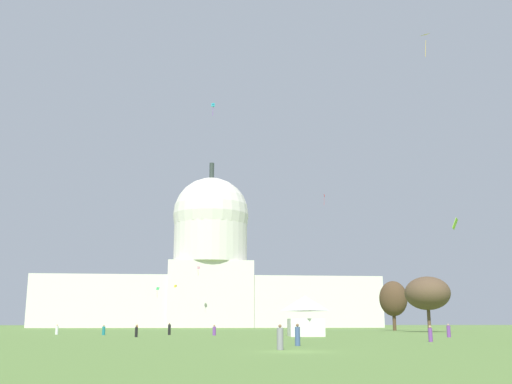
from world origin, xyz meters
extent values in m
plane|color=olive|center=(0.00, 0.00, 0.00)|extent=(800.00, 800.00, 0.00)
cube|color=silver|center=(-30.16, 184.13, 9.10)|extent=(62.04, 21.84, 18.21)
cube|color=silver|center=(31.88, 184.13, 9.10)|extent=(62.04, 21.84, 18.21)
cube|color=silver|center=(0.86, 184.13, 11.66)|extent=(30.19, 24.02, 23.32)
cylinder|color=silver|center=(0.86, 184.13, 32.35)|extent=(27.31, 27.31, 18.05)
sphere|color=silver|center=(0.86, 184.13, 41.37)|extent=(28.41, 28.41, 28.41)
cylinder|color=#2D3833|center=(0.86, 184.13, 58.64)|extent=(1.80, 1.80, 6.13)
cube|color=white|center=(8.89, 42.11, 1.16)|extent=(4.96, 6.26, 2.33)
pyramid|color=white|center=(8.89, 42.11, 4.36)|extent=(5.21, 6.58, 2.03)
cylinder|color=brown|center=(39.62, 75.27, 2.73)|extent=(0.65, 0.65, 5.46)
ellipsoid|color=brown|center=(39.62, 75.27, 7.41)|extent=(10.07, 10.56, 6.48)
cylinder|color=#4C3823|center=(40.32, 97.43, 2.41)|extent=(0.80, 0.80, 4.82)
ellipsoid|color=#4C3823|center=(40.32, 97.43, 7.23)|extent=(8.53, 8.52, 8.03)
cylinder|color=#3D5684|center=(1.88, 9.29, 0.74)|extent=(0.54, 0.54, 1.47)
sphere|color=brown|center=(1.88, 9.29, 1.60)|extent=(0.32, 0.32, 0.25)
cylinder|color=#1E757A|center=(-19.08, 53.14, 0.62)|extent=(0.50, 0.50, 1.24)
sphere|color=#A37556|center=(-19.08, 53.14, 1.35)|extent=(0.26, 0.26, 0.23)
cylinder|color=orange|center=(-14.85, 59.81, 0.68)|extent=(0.40, 0.40, 1.35)
sphere|color=beige|center=(-14.85, 59.81, 1.47)|extent=(0.26, 0.26, 0.23)
cylinder|color=silver|center=(-26.76, 57.98, 0.65)|extent=(0.57, 0.57, 1.31)
sphere|color=beige|center=(-26.76, 57.98, 1.44)|extent=(0.32, 0.32, 0.25)
cylinder|color=#703D93|center=(16.40, 18.03, 0.65)|extent=(0.45, 0.45, 1.29)
sphere|color=tan|center=(16.40, 18.03, 1.41)|extent=(0.27, 0.27, 0.24)
cylinder|color=black|center=(-9.55, 53.58, 0.76)|extent=(0.51, 0.51, 1.52)
sphere|color=#A37556|center=(-9.55, 53.58, 1.64)|extent=(0.28, 0.28, 0.23)
cylinder|color=black|center=(-13.28, 40.08, 0.62)|extent=(0.46, 0.46, 1.23)
sphere|color=brown|center=(-13.28, 40.08, 1.36)|extent=(0.31, 0.31, 0.24)
cylinder|color=#703D93|center=(25.75, 35.06, 0.72)|extent=(0.65, 0.65, 1.44)
sphere|color=tan|center=(25.75, 35.06, 1.54)|extent=(0.29, 0.29, 0.21)
cylinder|color=#703D93|center=(-3.04, 49.20, 0.62)|extent=(0.66, 0.66, 1.24)
sphere|color=#A37556|center=(-3.04, 49.20, 1.37)|extent=(0.36, 0.36, 0.26)
cylinder|color=gray|center=(-0.56, 2.44, 0.73)|extent=(0.58, 0.58, 1.47)
sphere|color=brown|center=(-0.56, 2.44, 1.58)|extent=(0.29, 0.29, 0.22)
cube|color=red|center=(39.57, 162.14, 45.25)|extent=(0.40, 1.01, 1.10)
cylinder|color=red|center=(39.42, 162.14, 43.25)|extent=(0.14, 0.31, 2.95)
cube|color=#8CD133|center=(27.55, 34.95, 14.42)|extent=(1.16, 0.87, 1.53)
cube|color=yellow|center=(-11.04, 153.06, 12.85)|extent=(0.89, 0.86, 0.50)
cube|color=yellow|center=(-11.04, 153.06, 13.17)|extent=(0.89, 0.86, 0.50)
pyramid|color=gold|center=(36.96, 62.72, 55.57)|extent=(1.68, 1.56, 0.28)
cylinder|color=gold|center=(37.15, 62.91, 53.04)|extent=(0.40, 0.14, 3.48)
cube|color=#33BCDB|center=(-2.16, 94.45, 51.53)|extent=(0.90, 0.90, 0.30)
cube|color=#33BCDB|center=(-2.16, 94.45, 51.98)|extent=(0.90, 0.90, 0.30)
cylinder|color=purple|center=(-2.17, 94.45, 50.26)|extent=(0.18, 0.14, 2.26)
cube|color=green|center=(-16.77, 158.26, 12.49)|extent=(1.12, 0.74, 0.98)
cylinder|color=#8CD133|center=(-16.92, 158.26, 10.86)|extent=(0.25, 0.41, 2.35)
cube|color=pink|center=(-3.77, 160.53, 19.32)|extent=(0.93, 0.94, 0.38)
cube|color=pink|center=(-3.77, 160.53, 19.73)|extent=(0.93, 0.94, 0.38)
cylinder|color=#8CD133|center=(-3.89, 160.53, 18.09)|extent=(0.21, 0.34, 2.14)
camera|label=1|loc=(-6.78, -38.93, 1.82)|focal=42.07mm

